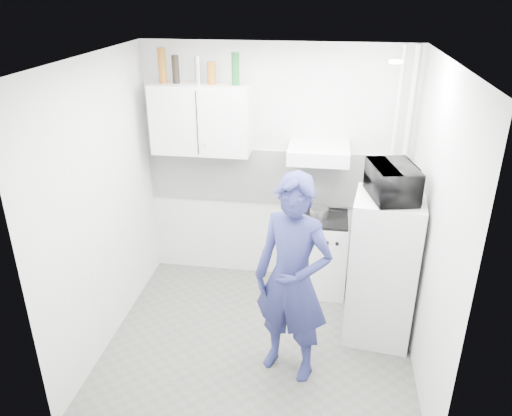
# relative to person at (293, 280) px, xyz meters

# --- Properties ---
(floor) EXTENTS (2.80, 2.80, 0.00)m
(floor) POSITION_rel_person_xyz_m (-0.32, 0.31, -0.91)
(floor) COLOR #575757
(floor) RESTS_ON ground
(ceiling) EXTENTS (2.80, 2.80, 0.00)m
(ceiling) POSITION_rel_person_xyz_m (-0.32, 0.31, 1.69)
(ceiling) COLOR white
(ceiling) RESTS_ON wall_back
(wall_back) EXTENTS (2.80, 0.00, 2.80)m
(wall_back) POSITION_rel_person_xyz_m (-0.32, 1.56, 0.39)
(wall_back) COLOR beige
(wall_back) RESTS_ON floor
(wall_left) EXTENTS (0.00, 2.60, 2.60)m
(wall_left) POSITION_rel_person_xyz_m (-1.72, 0.31, 0.39)
(wall_left) COLOR beige
(wall_left) RESTS_ON floor
(wall_right) EXTENTS (0.00, 2.60, 2.60)m
(wall_right) POSITION_rel_person_xyz_m (1.08, 0.31, 0.39)
(wall_right) COLOR beige
(wall_right) RESTS_ON floor
(person) EXTENTS (0.77, 0.63, 1.82)m
(person) POSITION_rel_person_xyz_m (0.00, 0.00, 0.00)
(person) COLOR navy
(person) RESTS_ON floor
(stove) EXTENTS (0.53, 0.53, 0.84)m
(stove) POSITION_rel_person_xyz_m (0.22, 1.31, -0.49)
(stove) COLOR white
(stove) RESTS_ON floor
(fridge) EXTENTS (0.66, 0.66, 1.43)m
(fridge) POSITION_rel_person_xyz_m (0.78, 0.61, -0.19)
(fridge) COLOR silver
(fridge) RESTS_ON floor
(stove_top) EXTENTS (0.51, 0.51, 0.03)m
(stove_top) POSITION_rel_person_xyz_m (0.22, 1.31, -0.05)
(stove_top) COLOR black
(stove_top) RESTS_ON stove
(saucepan) EXTENTS (0.19, 0.19, 0.11)m
(saucepan) POSITION_rel_person_xyz_m (0.17, 1.29, 0.02)
(saucepan) COLOR silver
(saucepan) RESTS_ON stove_top
(microwave) EXTENTS (0.59, 0.47, 0.29)m
(microwave) POSITION_rel_person_xyz_m (0.78, 0.61, 0.67)
(microwave) COLOR black
(microwave) RESTS_ON fridge
(bottle_a) EXTENTS (0.08, 0.08, 0.34)m
(bottle_a) POSITION_rel_person_xyz_m (-1.44, 1.39, 1.46)
(bottle_a) COLOR brown
(bottle_a) RESTS_ON upper_cabinet
(bottle_b) EXTENTS (0.07, 0.07, 0.27)m
(bottle_b) POSITION_rel_person_xyz_m (-1.31, 1.39, 1.43)
(bottle_b) COLOR black
(bottle_b) RESTS_ON upper_cabinet
(bottle_d) EXTENTS (0.06, 0.06, 0.27)m
(bottle_d) POSITION_rel_person_xyz_m (-1.08, 1.39, 1.43)
(bottle_d) COLOR silver
(bottle_d) RESTS_ON upper_cabinet
(canister_a) EXTENTS (0.09, 0.09, 0.22)m
(canister_a) POSITION_rel_person_xyz_m (-0.95, 1.39, 1.40)
(canister_a) COLOR brown
(canister_a) RESTS_ON upper_cabinet
(bottle_e) EXTENTS (0.08, 0.08, 0.31)m
(bottle_e) POSITION_rel_person_xyz_m (-0.71, 1.39, 1.45)
(bottle_e) COLOR #144C1E
(bottle_e) RESTS_ON upper_cabinet
(upper_cabinet) EXTENTS (1.00, 0.35, 0.70)m
(upper_cabinet) POSITION_rel_person_xyz_m (-1.07, 1.39, 0.94)
(upper_cabinet) COLOR silver
(upper_cabinet) RESTS_ON wall_back
(range_hood) EXTENTS (0.60, 0.50, 0.14)m
(range_hood) POSITION_rel_person_xyz_m (0.13, 1.31, 0.66)
(range_hood) COLOR white
(range_hood) RESTS_ON wall_back
(backsplash) EXTENTS (2.74, 0.03, 0.60)m
(backsplash) POSITION_rel_person_xyz_m (-0.32, 1.55, 0.29)
(backsplash) COLOR white
(backsplash) RESTS_ON wall_back
(pipe_a) EXTENTS (0.05, 0.05, 2.60)m
(pipe_a) POSITION_rel_person_xyz_m (0.98, 1.48, 0.39)
(pipe_a) COLOR white
(pipe_a) RESTS_ON floor
(pipe_b) EXTENTS (0.04, 0.04, 2.60)m
(pipe_b) POSITION_rel_person_xyz_m (0.86, 1.48, 0.39)
(pipe_b) COLOR white
(pipe_b) RESTS_ON floor
(ceiling_spot_fixture) EXTENTS (0.10, 0.10, 0.02)m
(ceiling_spot_fixture) POSITION_rel_person_xyz_m (0.68, 0.51, 1.66)
(ceiling_spot_fixture) COLOR white
(ceiling_spot_fixture) RESTS_ON ceiling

